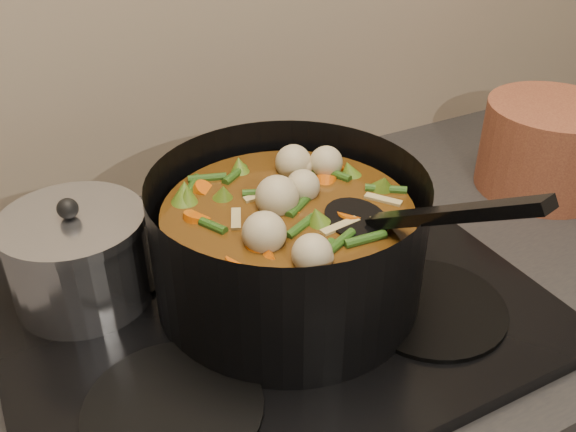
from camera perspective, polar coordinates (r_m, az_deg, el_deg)
name	(u,v)px	position (r m, az deg, el deg)	size (l,w,h in m)	color
stovetop	(261,293)	(0.81, -2.41, -6.87)	(0.62, 0.54, 0.03)	black
stockpot	(289,243)	(0.75, 0.05, -2.39)	(0.33, 0.42, 0.23)	black
saucepan	(78,258)	(0.79, -18.13, -3.53)	(0.17, 0.17, 0.14)	silver
terracotta_crock	(547,147)	(1.09, 22.00, 5.69)	(0.20, 0.20, 0.14)	#9C5733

